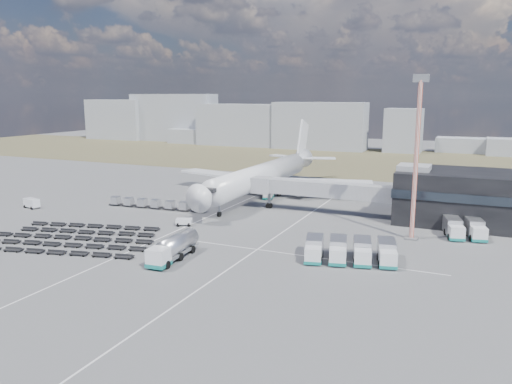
% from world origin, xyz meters
% --- Properties ---
extents(ground, '(420.00, 420.00, 0.00)m').
position_xyz_m(ground, '(0.00, 0.00, 0.00)').
color(ground, '#565659').
rests_on(ground, ground).
extents(grass_strip, '(420.00, 90.00, 0.01)m').
position_xyz_m(grass_strip, '(0.00, 110.00, 0.01)').
color(grass_strip, brown).
rests_on(grass_strip, ground).
extents(lane_markings, '(47.12, 110.00, 0.01)m').
position_xyz_m(lane_markings, '(9.77, 3.00, 0.01)').
color(lane_markings, silver).
rests_on(lane_markings, ground).
extents(terminal, '(30.40, 16.40, 11.00)m').
position_xyz_m(terminal, '(47.77, 23.96, 5.25)').
color(terminal, black).
rests_on(terminal, ground).
extents(jet_bridge, '(30.30, 3.80, 7.05)m').
position_xyz_m(jet_bridge, '(15.90, 20.42, 5.05)').
color(jet_bridge, '#939399').
rests_on(jet_bridge, ground).
extents(airliner, '(51.59, 64.53, 17.62)m').
position_xyz_m(airliner, '(0.00, 32.38, 5.29)').
color(airliner, silver).
rests_on(airliner, ground).
extents(skyline, '(299.04, 27.12, 25.05)m').
position_xyz_m(skyline, '(-31.93, 148.87, 9.96)').
color(skyline, '#9599A3').
rests_on(skyline, ground).
extents(fuel_tanker, '(3.59, 11.45, 3.65)m').
position_xyz_m(fuel_tanker, '(6.48, -17.58, 1.82)').
color(fuel_tanker, silver).
rests_on(fuel_tanker, ground).
extents(pushback_tug, '(3.38, 2.73, 1.37)m').
position_xyz_m(pushback_tug, '(-2.71, 0.03, 0.68)').
color(pushback_tug, silver).
rests_on(pushback_tug, ground).
extents(utility_van, '(4.19, 2.55, 2.11)m').
position_xyz_m(utility_van, '(-41.16, -0.78, 1.06)').
color(utility_van, silver).
rests_on(utility_van, ground).
extents(catering_truck, '(3.53, 5.80, 2.49)m').
position_xyz_m(catering_truck, '(2.03, 30.31, 1.27)').
color(catering_truck, silver).
rests_on(catering_truck, ground).
extents(service_trucks_near, '(14.48, 10.17, 2.92)m').
position_xyz_m(service_trucks_near, '(30.82, -7.42, 1.59)').
color(service_trucks_near, silver).
rests_on(service_trucks_near, ground).
extents(service_trucks_far, '(7.62, 8.50, 2.93)m').
position_xyz_m(service_trucks_far, '(45.94, 13.07, 1.59)').
color(service_trucks_far, silver).
rests_on(service_trucks_far, ground).
extents(uld_row, '(23.21, 3.71, 1.79)m').
position_xyz_m(uld_row, '(-15.96, 9.76, 1.07)').
color(uld_row, black).
rests_on(uld_row, ground).
extents(baggage_dollies, '(31.41, 23.41, 0.67)m').
position_xyz_m(baggage_dollies, '(-15.21, -15.89, 0.34)').
color(baggage_dollies, black).
rests_on(baggage_dollies, ground).
extents(floodlight_mast, '(2.62, 2.13, 27.60)m').
position_xyz_m(floodlight_mast, '(37.74, 8.18, 13.83)').
color(floodlight_mast, red).
rests_on(floodlight_mast, ground).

